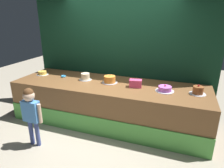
# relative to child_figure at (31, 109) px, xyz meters

# --- Properties ---
(ground_plane) EXTENTS (12.00, 12.00, 0.00)m
(ground_plane) POSITION_rel_child_figure_xyz_m (0.91, 0.62, -0.68)
(ground_plane) COLOR #ADA38E
(stage_platform) EXTENTS (3.93, 1.22, 0.84)m
(stage_platform) POSITION_rel_child_figure_xyz_m (0.91, 1.21, -0.26)
(stage_platform) COLOR brown
(stage_platform) RESTS_ON ground_plane
(curtain_backdrop) EXTENTS (4.16, 0.08, 2.89)m
(curtain_backdrop) POSITION_rel_child_figure_xyz_m (0.91, 1.92, 0.76)
(curtain_backdrop) COLOR #113823
(curtain_backdrop) RESTS_ON ground_plane
(child_figure) EXTENTS (0.41, 0.19, 1.05)m
(child_figure) POSITION_rel_child_figure_xyz_m (0.00, 0.00, 0.00)
(child_figure) COLOR #3F4C8C
(child_figure) RESTS_ON ground_plane
(pink_box) EXTENTS (0.25, 0.18, 0.15)m
(pink_box) POSITION_rel_child_figure_xyz_m (1.46, 1.22, 0.23)
(pink_box) COLOR #F04B82
(pink_box) RESTS_ON stage_platform
(donut) EXTENTS (0.11, 0.11, 0.04)m
(donut) POSITION_rel_child_figure_xyz_m (-0.21, 1.31, 0.17)
(donut) COLOR #3399D8
(donut) RESTS_ON stage_platform
(cake_far_left) EXTENTS (0.27, 0.27, 0.14)m
(cake_far_left) POSITION_rel_child_figure_xyz_m (-0.76, 1.29, 0.19)
(cake_far_left) COLOR white
(cake_far_left) RESTS_ON stage_platform
(cake_left) EXTENTS (0.27, 0.27, 0.14)m
(cake_left) POSITION_rel_child_figure_xyz_m (0.35, 1.29, 0.22)
(cake_left) COLOR white
(cake_left) RESTS_ON stage_platform
(cake_center) EXTENTS (0.32, 0.32, 0.19)m
(cake_center) POSITION_rel_child_figure_xyz_m (0.91, 1.29, 0.22)
(cake_center) COLOR silver
(cake_center) RESTS_ON stage_platform
(cake_right) EXTENTS (0.33, 0.33, 0.12)m
(cake_right) POSITION_rel_child_figure_xyz_m (2.02, 1.19, 0.20)
(cake_right) COLOR silver
(cake_right) RESTS_ON stage_platform
(cake_far_right) EXTENTS (0.28, 0.28, 0.17)m
(cake_far_right) POSITION_rel_child_figure_xyz_m (2.58, 1.24, 0.22)
(cake_far_right) COLOR silver
(cake_far_right) RESTS_ON stage_platform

